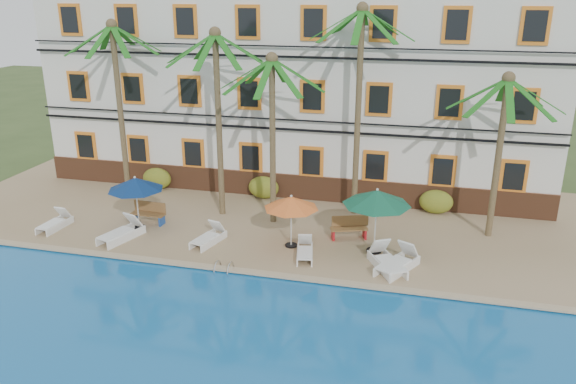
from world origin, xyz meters
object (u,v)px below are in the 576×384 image
(umbrella_blue, at_px, (135,184))
(lounger_c, at_px, (209,237))
(lounger_b, at_px, (122,232))
(lounger_e, at_px, (387,261))
(pool_ladder, at_px, (224,271))
(palm_d, at_px, (359,85))
(palm_a, at_px, (118,87))
(lounger_d, at_px, (305,251))
(umbrella_green, at_px, (377,198))
(bench_left, at_px, (149,213))
(bench_right, at_px, (349,227))
(palm_b, at_px, (218,99))
(palm_c, at_px, (272,115))
(lounger_f, at_px, (398,262))
(palm_e, at_px, (502,132))
(umbrella_red, at_px, (291,203))
(lounger_a, at_px, (55,222))

(umbrella_blue, relative_size, lounger_c, 1.26)
(lounger_b, height_order, lounger_c, lounger_b)
(lounger_e, bearing_deg, pool_ladder, -164.14)
(lounger_b, bearing_deg, palm_d, 30.53)
(palm_a, relative_size, lounger_d, 4.86)
(umbrella_green, bearing_deg, bench_left, 176.84)
(palm_a, height_order, lounger_c, palm_a)
(palm_a, relative_size, pool_ladder, 11.24)
(umbrella_green, bearing_deg, umbrella_blue, -179.29)
(lounger_d, height_order, bench_right, bench_right)
(palm_b, distance_m, bench_left, 5.76)
(palm_c, height_order, lounger_b, palm_c)
(lounger_f, bearing_deg, palm_a, 160.67)
(bench_right, bearing_deg, lounger_c, -160.74)
(palm_c, relative_size, palm_e, 1.08)
(umbrella_red, distance_m, bench_right, 2.83)
(lounger_f, xyz_separation_m, bench_right, (-2.14, 2.38, 0.16))
(palm_c, height_order, umbrella_red, palm_c)
(lounger_a, relative_size, lounger_e, 0.83)
(lounger_c, distance_m, bench_left, 3.57)
(palm_e, xyz_separation_m, lounger_b, (-14.47, -4.01, -4.06))
(bench_right, bearing_deg, lounger_b, -165.14)
(palm_c, xyz_separation_m, palm_e, (9.02, 0.69, -0.33))
(palm_a, relative_size, bench_left, 5.49)
(palm_b, distance_m, palm_c, 2.55)
(palm_d, bearing_deg, umbrella_green, -71.31)
(umbrella_blue, xyz_separation_m, lounger_c, (3.43, -0.68, -1.71))
(lounger_e, height_order, pool_ladder, lounger_e)
(palm_c, height_order, lounger_e, palm_c)
(palm_e, bearing_deg, lounger_e, -133.81)
(palm_b, distance_m, bench_right, 7.70)
(palm_c, bearing_deg, palm_a, 170.15)
(palm_d, relative_size, lounger_f, 4.29)
(lounger_c, bearing_deg, palm_d, 41.97)
(palm_a, bearing_deg, lounger_f, -19.33)
(palm_c, bearing_deg, lounger_f, -30.83)
(lounger_d, bearing_deg, palm_a, 155.71)
(lounger_e, bearing_deg, lounger_c, 176.00)
(lounger_b, bearing_deg, palm_c, 31.30)
(lounger_c, bearing_deg, lounger_d, -4.01)
(umbrella_red, height_order, lounger_a, umbrella_red)
(palm_b, relative_size, lounger_e, 3.86)
(umbrella_blue, distance_m, lounger_d, 7.67)
(palm_b, distance_m, lounger_a, 8.68)
(palm_a, height_order, umbrella_blue, palm_a)
(palm_b, distance_m, lounger_e, 9.79)
(umbrella_blue, relative_size, lounger_d, 1.35)
(lounger_b, height_order, lounger_e, lounger_b)
(umbrella_green, relative_size, bench_right, 1.65)
(palm_c, relative_size, pool_ladder, 9.73)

